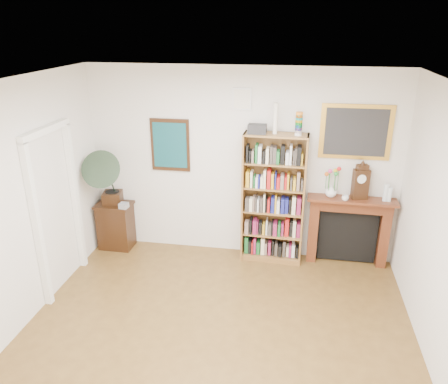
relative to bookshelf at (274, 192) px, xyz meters
The scene contains 15 objects.
room 2.40m from the bookshelf, 102.05° to the right, with size 4.51×5.01×2.81m.
door_casing 2.93m from the bookshelf, 157.45° to the right, with size 0.08×1.02×2.17m.
teal_poster 1.66m from the bookshelf, behind, with size 0.58×0.04×0.78m.
small_picture 1.38m from the bookshelf, 162.35° to the left, with size 0.26×0.04×0.30m.
gilt_painting 1.38m from the bookshelf, ahead, with size 0.95×0.04×0.75m.
bookshelf is the anchor object (origin of this frame).
side_cabinet 2.53m from the bookshelf, behind, with size 0.54×0.39×0.73m, color black.
fireplace 1.19m from the bookshelf, ahead, with size 1.23×0.32×1.03m.
gramophone 2.47m from the bookshelf, behind, with size 0.66×0.78×0.91m.
cd_stack 2.24m from the bookshelf, behind, with size 0.12×0.12×0.08m, color #A9A9B5.
mantel_clock 1.20m from the bookshelf, ahead, with size 0.24×0.17×0.50m.
flower_vase 0.80m from the bookshelf, ahead, with size 0.16×0.16×0.17m, color white.
teacup 0.99m from the bookshelf, ahead, with size 0.09×0.09×0.07m, color silver.
bottle_left 1.53m from the bookshelf, ahead, with size 0.07×0.07×0.24m, color silver.
bottle_right 1.58m from the bookshelf, ahead, with size 0.06×0.06×0.20m, color silver.
Camera 1 is at (0.77, -3.49, 3.35)m, focal length 35.00 mm.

